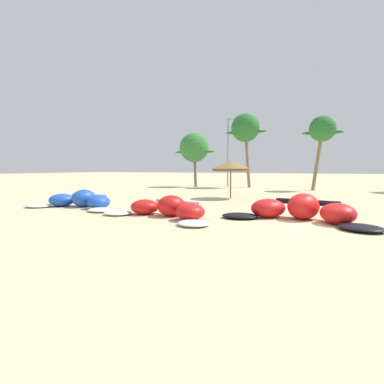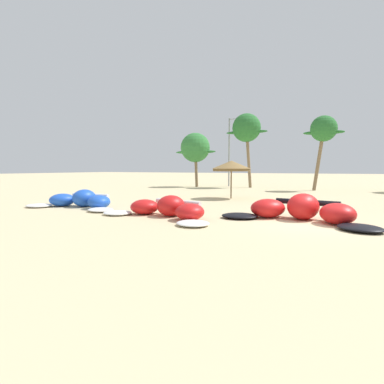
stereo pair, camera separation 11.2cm
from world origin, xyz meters
TOP-DOWN VIEW (x-y plane):
  - ground_plane at (0.00, 0.00)m, footprint 260.00×260.00m
  - kite_far_left at (-12.99, -0.32)m, footprint 6.60×3.15m
  - kite_left at (-6.40, -1.13)m, footprint 6.57×3.67m
  - kite_left_of_center at (-0.40, 0.73)m, footprint 7.08×3.79m
  - beach_umbrella_near_van at (-6.67, 9.04)m, footprint 3.02×3.02m
  - palm_leftmost at (-15.91, 21.52)m, footprint 5.57×3.72m
  - palm_left at (-9.71, 23.08)m, footprint 5.18×3.45m
  - palm_left_of_gap at (-0.92, 21.34)m, footprint 4.05×2.70m
  - lamppost_west at (-12.19, 24.21)m, footprint 1.91×0.24m

SIDE VIEW (x-z plane):
  - ground_plane at x=0.00m, z-range 0.00..0.00m
  - kite_left at x=-6.40m, z-range -0.12..0.92m
  - kite_far_left at x=-12.99m, z-range -0.12..0.95m
  - kite_left_of_center at x=-0.40m, z-range -0.14..1.07m
  - beach_umbrella_near_van at x=-6.67m, z-range 1.07..4.04m
  - palm_leftmost at x=-15.91m, z-range 1.52..8.36m
  - lamppost_west at x=-12.19m, z-range 0.55..9.35m
  - palm_left_of_gap at x=-0.92m, z-range 2.43..10.27m
  - palm_left at x=-9.71m, z-range 2.69..11.70m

